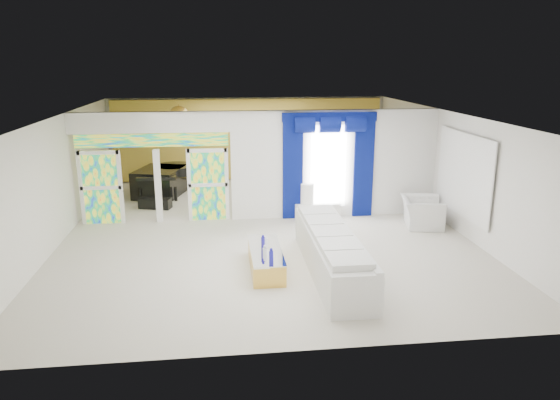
{
  "coord_description": "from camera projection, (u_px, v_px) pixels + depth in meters",
  "views": [
    {
      "loc": [
        -1.1,
        -12.98,
        4.31
      ],
      "look_at": [
        0.3,
        -1.2,
        1.1
      ],
      "focal_mm": 33.3,
      "sensor_mm": 36.0,
      "label": 1
    }
  ],
  "objects": [
    {
      "name": "piano_bench",
      "position": [
        155.0,
        203.0,
        15.55
      ],
      "size": [
        1.01,
        0.61,
        0.32
      ],
      "primitive_type": "cube",
      "rotation": [
        0.0,
        0.0,
        -0.27
      ],
      "color": "black",
      "rests_on": "ground"
    },
    {
      "name": "floor",
      "position": [
        263.0,
        229.0,
        13.7
      ],
      "size": [
        12.0,
        12.0,
        0.0
      ],
      "primitive_type": "plane",
      "color": "#B7AF9E",
      "rests_on": "ground"
    },
    {
      "name": "stained_panel_right",
      "position": [
        208.0,
        185.0,
        14.23
      ],
      "size": [
        0.95,
        0.04,
        2.0
      ],
      "primitive_type": "cube",
      "color": "#994C3F",
      "rests_on": "ground"
    },
    {
      "name": "wall_mirror",
      "position": [
        464.0,
        175.0,
        12.9
      ],
      "size": [
        0.04,
        2.7,
        1.9
      ],
      "primitive_type": "cube",
      "color": "white",
      "rests_on": "ground"
    },
    {
      "name": "console_table",
      "position": [
        317.0,
        211.0,
        14.58
      ],
      "size": [
        1.29,
        0.55,
        0.42
      ],
      "primitive_type": "cube",
      "rotation": [
        0.0,
        0.0,
        0.13
      ],
      "color": "white",
      "rests_on": "ground"
    },
    {
      "name": "stained_panel_left",
      "position": [
        101.0,
        188.0,
        13.91
      ],
      "size": [
        0.95,
        0.04,
        2.0
      ],
      "primitive_type": "cube",
      "color": "#994C3F",
      "rests_on": "ground"
    },
    {
      "name": "table_lamp",
      "position": [
        307.0,
        194.0,
        14.42
      ],
      "size": [
        0.36,
        0.36,
        0.58
      ],
      "primitive_type": "cylinder",
      "color": "white",
      "rests_on": "console_table"
    },
    {
      "name": "decanters",
      "position": [
        266.0,
        248.0,
        10.78
      ],
      "size": [
        0.2,
        1.07,
        0.29
      ],
      "color": "silver",
      "rests_on": "coffee_table"
    },
    {
      "name": "blue_drape_right",
      "position": [
        364.0,
        168.0,
        14.5
      ],
      "size": [
        0.55,
        0.1,
        2.8
      ],
      "primitive_type": "cube",
      "color": "#030943",
      "rests_on": "ground"
    },
    {
      "name": "coffee_table",
      "position": [
        266.0,
        260.0,
        11.0
      ],
      "size": [
        0.67,
        1.96,
        0.43
      ],
      "primitive_type": "cube",
      "rotation": [
        0.0,
        0.0,
        -0.01
      ],
      "color": "gold",
      "rests_on": "ground"
    },
    {
      "name": "dividing_header",
      "position": [
        151.0,
        122.0,
        13.62
      ],
      "size": [
        4.3,
        0.18,
        0.55
      ],
      "primitive_type": "cube",
      "color": "white",
      "rests_on": "dividing_wall"
    },
    {
      "name": "armchair",
      "position": [
        422.0,
        212.0,
        13.83
      ],
      "size": [
        1.26,
        1.37,
        0.77
      ],
      "primitive_type": "imported",
      "rotation": [
        0.0,
        0.0,
        1.36
      ],
      "color": "silver",
      "rests_on": "ground"
    },
    {
      "name": "blue_drape_left",
      "position": [
        293.0,
        169.0,
        14.27
      ],
      "size": [
        0.55,
        0.1,
        2.8
      ],
      "primitive_type": "cube",
      "color": "#030943",
      "rests_on": "ground"
    },
    {
      "name": "blue_pelmet",
      "position": [
        330.0,
        117.0,
        14.01
      ],
      "size": [
        2.6,
        0.12,
        0.25
      ],
      "primitive_type": "cube",
      "color": "#030943",
      "rests_on": "dividing_wall"
    },
    {
      "name": "tv_console",
      "position": [
        101.0,
        193.0,
        15.6
      ],
      "size": [
        0.65,
        0.6,
        0.86
      ],
      "primitive_type": "cube",
      "rotation": [
        0.0,
        0.0,
        -0.11
      ],
      "color": "#A17250",
      "rests_on": "ground"
    },
    {
      "name": "gold_curtains",
      "position": [
        249.0,
        139.0,
        18.96
      ],
      "size": [
        9.7,
        0.12,
        2.9
      ],
      "primitive_type": "cube",
      "color": "gold",
      "rests_on": "ground"
    },
    {
      "name": "dividing_wall",
      "position": [
        336.0,
        164.0,
        14.51
      ],
      "size": [
        5.7,
        0.18,
        3.0
      ],
      "primitive_type": "cube",
      "color": "white",
      "rests_on": "ground"
    },
    {
      "name": "white_sofa",
      "position": [
        331.0,
        254.0,
        10.81
      ],
      "size": [
        0.94,
        4.24,
        0.81
      ],
      "primitive_type": "cube",
      "rotation": [
        0.0,
        0.0,
        -0.01
      ],
      "color": "silver",
      "rests_on": "ground"
    },
    {
      "name": "chandelier",
      "position": [
        179.0,
        116.0,
        16.0
      ],
      "size": [
        0.6,
        0.6,
        0.6
      ],
      "primitive_type": "sphere",
      "color": "gold",
      "rests_on": "ceiling"
    },
    {
      "name": "grand_piano",
      "position": [
        160.0,
        182.0,
        17.01
      ],
      "size": [
        1.75,
        2.04,
        0.88
      ],
      "primitive_type": "cube",
      "rotation": [
        0.0,
        0.0,
        -0.27
      ],
      "color": "black",
      "rests_on": "ground"
    },
    {
      "name": "stained_transom",
      "position": [
        152.0,
        140.0,
        13.74
      ],
      "size": [
        4.0,
        0.05,
        0.35
      ],
      "primitive_type": "cube",
      "color": "#994C3F",
      "rests_on": "dividing_header"
    },
    {
      "name": "window_pane",
      "position": [
        328.0,
        166.0,
        14.4
      ],
      "size": [
        1.0,
        0.02,
        2.3
      ],
      "primitive_type": "cube",
      "color": "white",
      "rests_on": "dividing_wall"
    }
  ]
}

